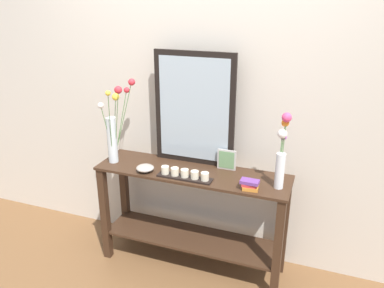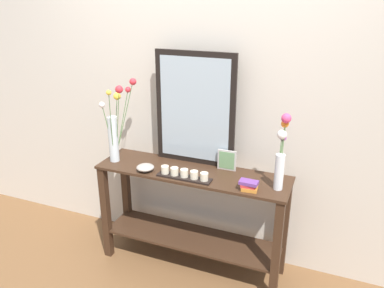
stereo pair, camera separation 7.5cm
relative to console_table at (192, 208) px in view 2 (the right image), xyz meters
The scene contains 10 objects.
ground_plane 0.51m from the console_table, ahead, with size 7.00×6.00×0.02m, color brown.
wall_back 0.91m from the console_table, 90.00° to the left, with size 6.40×0.08×2.70m, color beige.
console_table is the anchor object (origin of this frame).
mirror_leaning 0.75m from the console_table, 104.81° to the left, with size 0.61×0.03×0.84m.
tall_vase_left 0.84m from the console_table, behind, with size 0.21×0.26×0.63m.
vase_right 0.84m from the console_table, ahead, with size 0.08×0.11×0.51m.
candle_tray 0.36m from the console_table, 94.20° to the right, with size 0.39×0.09×0.07m.
picture_frame_small 0.46m from the console_table, 28.47° to the left, with size 0.14×0.01×0.15m.
decorative_bowl 0.48m from the console_table, 159.10° to the right, with size 0.13×0.13×0.05m.
book_stack 0.58m from the console_table, 15.37° to the right, with size 0.12×0.09×0.07m.
Camera 2 is at (0.95, -2.33, 2.01)m, focal length 35.95 mm.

